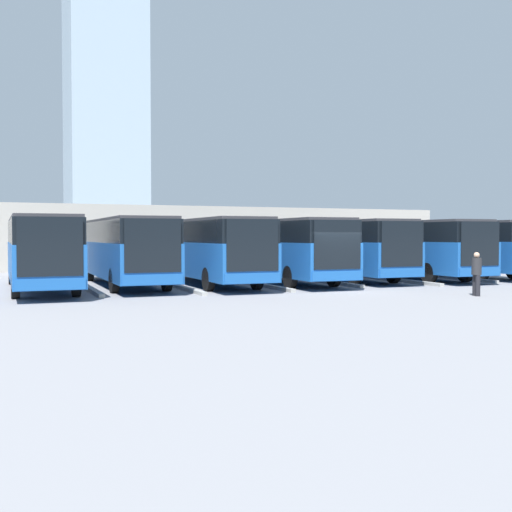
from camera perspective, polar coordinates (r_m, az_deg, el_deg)
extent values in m
plane|color=gray|center=(27.52, 7.12, -3.12)|extent=(600.00, 600.00, 0.00)
cube|color=#19519E|center=(39.36, 16.99, 0.13)|extent=(2.78, 12.28, 1.60)
cube|color=black|center=(39.34, 17.01, 2.01)|extent=(2.73, 12.10, 0.98)
cube|color=#333338|center=(39.35, 17.02, 2.81)|extent=(2.66, 11.79, 0.12)
cylinder|color=black|center=(35.78, 19.41, -1.24)|extent=(0.32, 1.03, 1.02)
cylinder|color=black|center=(43.06, 14.97, -0.69)|extent=(0.32, 1.03, 1.02)
cylinder|color=black|center=(41.77, 12.54, -0.75)|extent=(0.32, 1.03, 1.02)
cube|color=#9E9E99|center=(36.78, 16.52, -1.81)|extent=(0.41, 7.85, 0.15)
cube|color=#19519E|center=(36.54, 12.96, 0.04)|extent=(2.78, 12.28, 1.60)
cube|color=black|center=(36.52, 12.97, 2.06)|extent=(2.73, 12.10, 0.98)
cube|color=black|center=(31.68, 19.30, 1.04)|extent=(2.21, 0.09, 2.07)
cube|color=#19519E|center=(31.72, 19.28, -1.34)|extent=(2.38, 0.11, 0.40)
cube|color=#333338|center=(36.53, 12.98, 2.92)|extent=(2.66, 11.79, 0.12)
cylinder|color=black|center=(34.22, 18.09, -1.36)|extent=(0.32, 1.03, 1.02)
cylinder|color=black|center=(32.85, 15.14, -1.47)|extent=(0.32, 1.03, 1.02)
cylinder|color=black|center=(40.33, 11.17, -0.83)|extent=(0.32, 1.03, 1.02)
cylinder|color=black|center=(39.17, 8.46, -0.89)|extent=(0.32, 1.03, 1.02)
cube|color=#9E9E99|center=(33.99, 12.14, -2.07)|extent=(0.41, 7.85, 0.15)
cube|color=#19519E|center=(35.05, 7.16, 0.00)|extent=(2.78, 12.28, 1.60)
cube|color=black|center=(35.03, 7.17, 2.10)|extent=(2.73, 12.10, 0.98)
cube|color=black|center=(29.82, 12.88, 1.06)|extent=(2.21, 0.09, 2.07)
cube|color=#19519E|center=(29.86, 12.86, -1.47)|extent=(2.38, 0.11, 0.40)
cube|color=#333338|center=(35.04, 7.17, 3.00)|extent=(2.66, 11.79, 0.12)
cylinder|color=black|center=(32.43, 12.11, -1.49)|extent=(0.32, 1.03, 1.02)
cylinder|color=black|center=(31.25, 8.75, -1.59)|extent=(0.32, 1.03, 1.02)
cylinder|color=black|center=(38.94, 5.88, -0.90)|extent=(0.32, 1.03, 1.02)
cylinder|color=black|center=(37.97, 2.93, -0.96)|extent=(0.32, 1.03, 1.02)
cube|color=#9E9E99|center=(32.57, 5.86, -2.21)|extent=(0.41, 7.85, 0.15)
cube|color=#19519E|center=(32.57, 2.01, -0.13)|extent=(2.78, 12.28, 1.60)
cube|color=black|center=(32.55, 2.01, 2.13)|extent=(2.73, 12.10, 0.98)
cube|color=black|center=(27.06, 7.26, 1.01)|extent=(2.21, 0.09, 2.07)
cube|color=#19519E|center=(27.10, 7.25, -1.77)|extent=(2.38, 0.11, 0.40)
cube|color=#333338|center=(32.56, 2.02, 3.10)|extent=(2.66, 11.79, 0.12)
cylinder|color=black|center=(29.69, 6.92, -1.76)|extent=(0.32, 1.03, 1.02)
cylinder|color=black|center=(28.70, 3.05, -1.88)|extent=(0.32, 1.03, 1.02)
cylinder|color=black|center=(36.51, 1.19, -1.07)|extent=(0.32, 1.03, 1.02)
cylinder|color=black|center=(35.71, -2.07, -1.14)|extent=(0.32, 1.03, 1.02)
cube|color=#9E9E99|center=(30.18, 0.18, -2.52)|extent=(0.41, 7.85, 0.15)
cube|color=#19519E|center=(31.16, -4.42, -0.23)|extent=(2.78, 12.28, 1.60)
cube|color=black|center=(31.14, -4.43, 2.14)|extent=(2.73, 12.10, 0.98)
cube|color=black|center=(25.36, -0.29, 0.97)|extent=(2.21, 0.09, 2.07)
cube|color=#19519E|center=(25.41, -0.28, -2.00)|extent=(2.38, 0.11, 0.40)
cube|color=#333338|center=(31.15, -4.43, 3.15)|extent=(2.66, 11.79, 0.12)
cylinder|color=black|center=(28.00, 0.06, -1.97)|extent=(0.32, 1.03, 1.02)
cylinder|color=black|center=(27.26, -4.25, -2.08)|extent=(0.32, 1.03, 1.02)
cylinder|color=black|center=(35.14, -4.55, -1.19)|extent=(0.32, 1.03, 1.02)
cylinder|color=black|center=(34.55, -8.04, -1.26)|extent=(0.32, 1.03, 1.02)
cube|color=#9E9E99|center=(28.91, -6.87, -2.73)|extent=(0.41, 7.85, 0.15)
cube|color=#19519E|center=(30.87, -11.63, -0.28)|extent=(2.78, 12.28, 1.60)
cube|color=black|center=(30.85, -11.64, 2.11)|extent=(2.73, 12.10, 0.98)
cube|color=black|center=(24.84, -9.14, 0.93)|extent=(2.21, 0.09, 2.07)
cube|color=#19519E|center=(24.89, -9.13, -2.10)|extent=(2.38, 0.11, 0.40)
cube|color=#333338|center=(30.85, -11.65, 3.13)|extent=(2.66, 11.79, 0.12)
cylinder|color=black|center=(27.43, -7.95, -2.07)|extent=(0.32, 1.03, 1.02)
cylinder|color=black|center=(26.99, -12.50, -2.16)|extent=(0.32, 1.03, 1.02)
cylinder|color=black|center=(34.83, -10.93, -1.25)|extent=(0.32, 1.03, 1.02)
cylinder|color=black|center=(34.48, -14.54, -1.31)|extent=(0.32, 1.03, 1.02)
cube|color=#9E9E99|center=(28.80, -14.64, -2.79)|extent=(0.41, 7.85, 0.15)
cube|color=#19519E|center=(29.44, -18.63, -0.44)|extent=(2.78, 12.28, 1.60)
cube|color=black|center=(29.42, -18.65, 2.06)|extent=(2.73, 12.10, 0.98)
cube|color=black|center=(23.30, -17.81, 0.80)|extent=(2.21, 0.09, 2.07)
cube|color=#19519E|center=(23.36, -17.78, -2.43)|extent=(2.38, 0.11, 0.40)
cube|color=#333338|center=(29.43, -18.66, 3.13)|extent=(2.66, 11.79, 0.12)
cylinder|color=black|center=(25.80, -15.69, -2.37)|extent=(0.32, 1.03, 1.02)
cylinder|color=black|center=(25.66, -20.60, -2.44)|extent=(0.32, 1.03, 1.02)
cylinder|color=black|center=(33.33, -17.08, -1.44)|extent=(0.32, 1.03, 1.02)
cylinder|color=black|center=(33.22, -20.88, -1.49)|extent=(0.32, 1.03, 1.02)
cylinder|color=black|center=(26.46, 19.11, -2.50)|extent=(0.23, 0.23, 0.83)
cylinder|color=black|center=(26.64, 18.89, -2.47)|extent=(0.23, 0.23, 0.83)
cylinder|color=#262628|center=(26.50, 19.02, -0.88)|extent=(0.45, 0.45, 0.66)
sphere|color=tan|center=(26.48, 19.03, 0.08)|extent=(0.23, 0.23, 0.23)
cube|color=#A8A399|center=(49.60, -6.91, 1.68)|extent=(40.99, 8.24, 4.47)
cube|color=silver|center=(55.05, -8.55, 3.75)|extent=(40.99, 3.00, 0.24)
cylinder|color=slate|center=(61.21, 4.32, 1.60)|extent=(0.20, 0.20, 4.22)
cube|color=#93A8B7|center=(192.45, -13.25, 12.92)|extent=(21.16, 21.16, 78.86)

